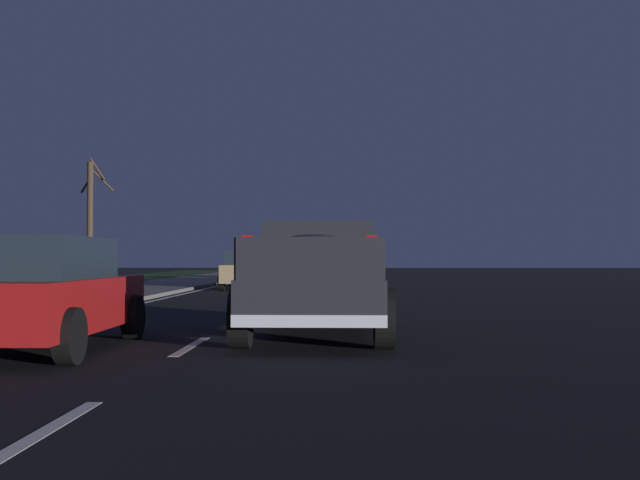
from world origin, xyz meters
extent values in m
plane|color=black|center=(27.00, 0.00, 0.00)|extent=(144.00, 144.00, 0.00)
cube|color=slate|center=(27.00, 5.70, 0.06)|extent=(108.00, 4.00, 0.12)
cube|color=silver|center=(4.98, 0.00, 0.00)|extent=(2.40, 0.14, 0.01)
cube|color=silver|center=(10.58, 0.00, 0.00)|extent=(2.40, 0.14, 0.01)
cube|color=silver|center=(15.74, 0.00, 0.00)|extent=(2.40, 0.14, 0.01)
cube|color=silver|center=(21.89, 0.00, 0.00)|extent=(2.40, 0.14, 0.01)
cube|color=silver|center=(27.63, 0.00, 0.00)|extent=(2.40, 0.14, 0.01)
cube|color=silver|center=(33.99, 0.00, 0.00)|extent=(2.40, 0.14, 0.01)
cube|color=silver|center=(39.73, 0.00, 0.00)|extent=(2.40, 0.14, 0.01)
cube|color=silver|center=(45.45, 0.00, 0.00)|extent=(2.40, 0.14, 0.01)
cube|color=silver|center=(51.00, 0.00, 0.00)|extent=(2.40, 0.14, 0.01)
cube|color=silver|center=(56.40, 0.00, 0.00)|extent=(2.40, 0.14, 0.01)
cube|color=silver|center=(62.40, 0.00, 0.00)|extent=(2.40, 0.14, 0.01)
cube|color=silver|center=(69.29, 0.00, 0.00)|extent=(2.40, 0.14, 0.01)
cube|color=silver|center=(75.97, 0.00, 0.00)|extent=(2.40, 0.14, 0.01)
cube|color=silver|center=(27.00, 3.40, 0.00)|extent=(108.00, 0.14, 0.01)
cube|color=#232328|center=(12.14, -1.75, 0.67)|extent=(5.41, 2.04, 0.60)
cube|color=#232328|center=(13.33, -1.76, 1.42)|extent=(2.17, 1.86, 0.90)
cube|color=#1E2833|center=(12.28, -1.75, 1.47)|extent=(0.05, 1.44, 0.50)
cube|color=#232328|center=(11.07, -0.80, 1.25)|extent=(3.02, 0.10, 0.56)
cube|color=#232328|center=(11.05, -2.68, 1.25)|extent=(3.02, 0.10, 0.56)
cube|color=#232328|center=(9.48, -1.73, 1.25)|extent=(0.09, 1.88, 0.56)
cube|color=silver|center=(9.48, -1.73, 0.45)|extent=(0.13, 2.00, 0.16)
cube|color=red|center=(9.50, -0.93, 1.45)|extent=(0.06, 0.14, 0.20)
cube|color=red|center=(9.48, -2.53, 1.45)|extent=(0.06, 0.14, 0.20)
ellipsoid|color=#232833|center=(11.06, -1.74, 1.29)|extent=(2.60, 1.54, 0.64)
sphere|color=silver|center=(11.56, -1.39, 1.15)|extent=(0.40, 0.40, 0.40)
sphere|color=beige|center=(10.46, -2.04, 1.13)|extent=(0.34, 0.34, 0.34)
cylinder|color=black|center=(13.93, -0.76, 0.42)|extent=(0.84, 0.28, 0.84)
cylinder|color=black|center=(13.91, -2.76, 0.42)|extent=(0.84, 0.28, 0.84)
cylinder|color=black|center=(10.36, -0.74, 0.42)|extent=(0.84, 0.28, 0.84)
cylinder|color=black|center=(10.35, -2.74, 0.42)|extent=(0.84, 0.28, 0.84)
cube|color=#B2B5BA|center=(41.31, -1.54, 0.63)|extent=(4.42, 1.85, 0.70)
cube|color=#1E2833|center=(41.06, -1.54, 1.26)|extent=(2.48, 1.61, 0.56)
cylinder|color=black|center=(42.81, -0.66, 0.34)|extent=(0.68, 0.22, 0.68)
cylinder|color=black|center=(42.79, -2.46, 0.34)|extent=(0.68, 0.22, 0.68)
cylinder|color=black|center=(39.82, -0.63, 0.34)|extent=(0.68, 0.22, 0.68)
cylinder|color=black|center=(39.80, -2.43, 0.34)|extent=(0.68, 0.22, 0.68)
cube|color=red|center=(39.16, -1.52, 0.68)|extent=(0.10, 1.51, 0.10)
cube|color=maroon|center=(10.05, 1.97, 0.63)|extent=(4.43, 1.86, 0.70)
cube|color=#1E2833|center=(9.80, 1.97, 1.26)|extent=(2.49, 1.62, 0.56)
cylinder|color=black|center=(11.53, 2.89, 0.34)|extent=(0.68, 0.22, 0.68)
cylinder|color=black|center=(11.56, 1.09, 0.34)|extent=(0.68, 0.22, 0.68)
cylinder|color=black|center=(8.56, 1.05, 0.34)|extent=(0.68, 0.22, 0.68)
cube|color=black|center=(37.82, 1.83, 0.63)|extent=(4.41, 1.83, 0.70)
cube|color=#1E2833|center=(37.57, 1.83, 1.26)|extent=(2.47, 1.60, 0.56)
cylinder|color=black|center=(39.31, 2.74, 0.34)|extent=(0.68, 0.22, 0.68)
cylinder|color=black|center=(39.33, 0.94, 0.34)|extent=(0.68, 0.22, 0.68)
cylinder|color=black|center=(36.32, 2.72, 0.34)|extent=(0.68, 0.22, 0.68)
cylinder|color=black|center=(36.33, 0.93, 0.34)|extent=(0.68, 0.22, 0.68)
cube|color=red|center=(35.67, 1.82, 0.68)|extent=(0.09, 1.51, 0.10)
cube|color=#9E845B|center=(31.31, 1.61, 0.63)|extent=(4.40, 1.81, 0.70)
cube|color=#1E2833|center=(31.06, 1.61, 1.26)|extent=(2.47, 1.59, 0.56)
cylinder|color=black|center=(32.81, 2.51, 0.34)|extent=(0.68, 0.22, 0.68)
cylinder|color=black|center=(32.81, 0.71, 0.34)|extent=(0.68, 0.22, 0.68)
cylinder|color=black|center=(29.82, 2.51, 0.34)|extent=(0.68, 0.22, 0.68)
cylinder|color=black|center=(29.81, 0.71, 0.34)|extent=(0.68, 0.22, 0.68)
cube|color=red|center=(29.16, 1.61, 0.68)|extent=(0.08, 1.51, 0.10)
cylinder|color=#423323|center=(36.06, 9.65, 2.88)|extent=(0.28, 0.28, 5.75)
cylinder|color=#423323|center=(36.34, 9.19, 4.95)|extent=(0.59, 1.02, 1.12)
cylinder|color=#423323|center=(36.16, 9.34, 5.42)|extent=(0.29, 0.70, 1.06)
cylinder|color=#423323|center=(36.33, 9.92, 4.70)|extent=(0.59, 0.68, 0.78)
camera|label=1|loc=(-0.72, -2.16, 1.26)|focal=44.70mm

